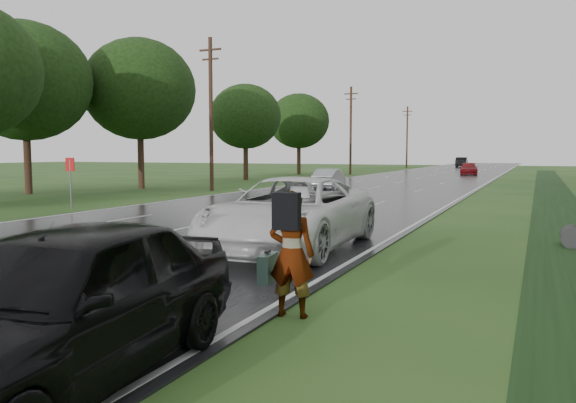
# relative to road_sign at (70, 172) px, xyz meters

# --- Properties ---
(road) EXTENTS (14.00, 180.00, 0.04)m
(road) POSITION_rel_road_sign_xyz_m (8.50, 33.00, -1.62)
(road) COLOR black
(road) RESTS_ON ground
(edge_stripe_east) EXTENTS (0.12, 180.00, 0.01)m
(edge_stripe_east) POSITION_rel_road_sign_xyz_m (15.25, 33.00, -1.60)
(edge_stripe_east) COLOR silver
(edge_stripe_east) RESTS_ON road
(edge_stripe_west) EXTENTS (0.12, 180.00, 0.01)m
(edge_stripe_west) POSITION_rel_road_sign_xyz_m (1.75, 33.00, -1.60)
(edge_stripe_west) COLOR silver
(edge_stripe_west) RESTS_ON road
(center_line) EXTENTS (0.12, 180.00, 0.01)m
(center_line) POSITION_rel_road_sign_xyz_m (8.50, 33.00, -1.60)
(center_line) COLOR silver
(center_line) RESTS_ON road
(drainage_ditch) EXTENTS (2.20, 120.00, 0.56)m
(drainage_ditch) POSITION_rel_road_sign_xyz_m (20.00, 6.71, -1.61)
(drainage_ditch) COLOR black
(drainage_ditch) RESTS_ON ground
(road_sign) EXTENTS (0.50, 0.06, 2.30)m
(road_sign) POSITION_rel_road_sign_xyz_m (0.00, 0.00, 0.00)
(road_sign) COLOR slate
(road_sign) RESTS_ON ground
(utility_pole_mid) EXTENTS (1.60, 0.26, 10.00)m
(utility_pole_mid) POSITION_rel_road_sign_xyz_m (-0.70, 13.00, 3.55)
(utility_pole_mid) COLOR #362016
(utility_pole_mid) RESTS_ON ground
(utility_pole_far) EXTENTS (1.60, 0.26, 10.00)m
(utility_pole_far) POSITION_rel_road_sign_xyz_m (-0.70, 43.00, 3.55)
(utility_pole_far) COLOR #362016
(utility_pole_far) RESTS_ON ground
(utility_pole_distant) EXTENTS (1.60, 0.26, 10.00)m
(utility_pole_distant) POSITION_rel_road_sign_xyz_m (-0.70, 73.00, 3.55)
(utility_pole_distant) COLOR #362016
(utility_pole_distant) RESTS_ON ground
(tree_west_c) EXTENTS (7.80, 7.80, 10.43)m
(tree_west_c) POSITION_rel_road_sign_xyz_m (-6.50, 13.00, 5.27)
(tree_west_c) COLOR #362016
(tree_west_c) RESTS_ON ground
(tree_west_d) EXTENTS (6.60, 6.60, 8.80)m
(tree_west_d) POSITION_rel_road_sign_xyz_m (-5.70, 27.00, 4.18)
(tree_west_d) COLOR #362016
(tree_west_d) RESTS_ON ground
(tree_west_e) EXTENTS (8.00, 8.00, 10.44)m
(tree_west_e) POSITION_rel_road_sign_xyz_m (-9.50, 6.00, 5.19)
(tree_west_e) COLOR #362016
(tree_west_e) RESTS_ON ground
(tree_west_f) EXTENTS (7.00, 7.00, 9.29)m
(tree_west_f) POSITION_rel_road_sign_xyz_m (-6.30, 41.00, 4.49)
(tree_west_f) COLOR #362016
(tree_west_f) RESTS_ON ground
(pedestrian) EXTENTS (0.95, 0.75, 1.96)m
(pedestrian) POSITION_rel_road_sign_xyz_m (15.68, -11.14, -0.63)
(pedestrian) COLOR #A5998C
(pedestrian) RESTS_ON ground
(white_pickup) EXTENTS (3.29, 6.76, 1.85)m
(white_pickup) POSITION_rel_road_sign_xyz_m (13.30, -5.67, -0.68)
(white_pickup) COLOR silver
(white_pickup) RESTS_ON road
(dark_sedan) EXTENTS (2.71, 5.43, 1.78)m
(dark_sedan) POSITION_rel_road_sign_xyz_m (14.50, -14.51, -0.71)
(dark_sedan) COLOR black
(dark_sedan) RESTS_ON road
(silver_sedan) EXTENTS (1.86, 4.32, 1.38)m
(silver_sedan) POSITION_rel_road_sign_xyz_m (5.98, 17.47, -0.91)
(silver_sedan) COLOR #96989E
(silver_sedan) RESTS_ON road
(far_car_red) EXTENTS (2.40, 4.81, 1.34)m
(far_car_red) POSITION_rel_road_sign_xyz_m (11.93, 46.93, -0.93)
(far_car_red) COLOR maroon
(far_car_red) RESTS_ON road
(far_car_dark) EXTENTS (2.04, 5.20, 1.69)m
(far_car_dark) POSITION_rel_road_sign_xyz_m (7.02, 81.15, -0.76)
(far_car_dark) COLOR black
(far_car_dark) RESTS_ON road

